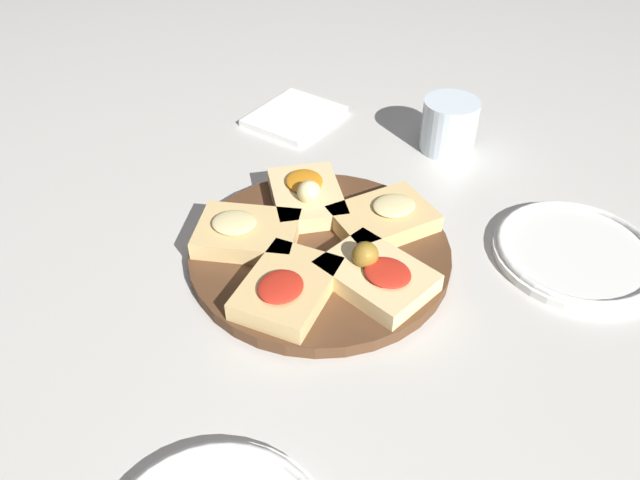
{
  "coord_description": "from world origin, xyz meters",
  "views": [
    {
      "loc": [
        0.56,
        0.13,
        0.51
      ],
      "look_at": [
        0.0,
        0.0,
        0.03
      ],
      "focal_mm": 35.0,
      "sensor_mm": 36.0,
      "label": 1
    }
  ],
  "objects_px": {
    "serving_board": "(320,252)",
    "plate_left": "(576,252)",
    "water_glass": "(449,125)",
    "napkin_stack": "(294,116)"
  },
  "relations": [
    {
      "from": "water_glass",
      "to": "napkin_stack",
      "type": "relative_size",
      "value": 0.59
    },
    {
      "from": "plate_left",
      "to": "water_glass",
      "type": "relative_size",
      "value": 2.42
    },
    {
      "from": "plate_left",
      "to": "water_glass",
      "type": "distance_m",
      "value": 0.28
    },
    {
      "from": "plate_left",
      "to": "water_glass",
      "type": "bearing_deg",
      "value": -141.39
    },
    {
      "from": "serving_board",
      "to": "plate_left",
      "type": "relative_size",
      "value": 1.58
    },
    {
      "from": "serving_board",
      "to": "napkin_stack",
      "type": "relative_size",
      "value": 2.26
    },
    {
      "from": "plate_left",
      "to": "serving_board",
      "type": "bearing_deg",
      "value": -76.65
    },
    {
      "from": "serving_board",
      "to": "water_glass",
      "type": "height_order",
      "value": "water_glass"
    },
    {
      "from": "serving_board",
      "to": "plate_left",
      "type": "height_order",
      "value": "same"
    },
    {
      "from": "serving_board",
      "to": "plate_left",
      "type": "bearing_deg",
      "value": 103.35
    }
  ]
}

